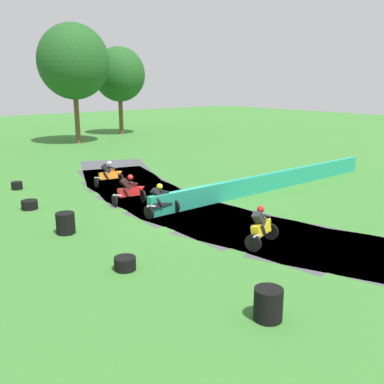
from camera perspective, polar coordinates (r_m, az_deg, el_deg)
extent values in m
plane|color=#38752D|center=(19.69, -0.92, -2.27)|extent=(120.00, 120.00, 0.00)
cube|color=#47474C|center=(27.93, -9.52, 2.49)|extent=(7.59, 10.28, 0.01)
cube|color=#47474C|center=(24.98, -8.16, 1.16)|extent=(6.60, 10.17, 0.01)
cube|color=#47474C|center=(22.20, -5.44, -0.42)|extent=(5.49, 9.88, 0.01)
cube|color=#47474C|center=(19.69, -0.92, -2.26)|extent=(4.29, 9.41, 0.01)
cube|color=#47474C|center=(17.65, 5.83, -4.31)|extent=(5.36, 9.83, 0.01)
cube|color=#47474C|center=(16.27, 14.94, -6.36)|extent=(6.48, 10.15, 0.01)
cube|color=#239375|center=(23.58, 10.34, 1.40)|extent=(15.61, 0.42, 0.90)
cylinder|color=black|center=(24.54, -9.12, 1.57)|extent=(0.24, 0.74, 0.74)
cylinder|color=black|center=(24.15, -12.26, 1.21)|extent=(0.24, 0.74, 0.74)
cube|color=orange|center=(24.35, -10.77, 2.09)|extent=(1.06, 0.58, 0.46)
ellipsoid|color=orange|center=(24.41, -10.44, 2.74)|extent=(0.50, 0.42, 0.31)
cone|color=orange|center=(24.55, -9.28, 2.53)|extent=(0.44, 0.44, 0.47)
cylinder|color=#B2B2B7|center=(24.07, -12.03, 1.78)|extent=(0.42, 0.21, 0.18)
cube|color=black|center=(24.35, -11.05, 2.97)|extent=(0.53, 0.46, 0.62)
sphere|color=white|center=(24.43, -10.64, 3.67)|extent=(0.26, 0.26, 0.26)
cylinder|color=black|center=(24.60, -10.55, 3.05)|extent=(0.43, 0.22, 0.24)
cylinder|color=black|center=(24.26, -10.31, 3.13)|extent=(0.43, 0.22, 0.24)
cylinder|color=black|center=(24.47, -11.29, 2.06)|extent=(0.27, 0.24, 0.42)
cylinder|color=black|center=(24.13, -11.06, 2.13)|extent=(0.27, 0.24, 0.42)
cylinder|color=black|center=(20.85, -6.34, -0.57)|extent=(0.21, 0.67, 0.67)
cylinder|color=black|center=(20.36, -9.96, -1.06)|extent=(0.21, 0.67, 0.67)
cube|color=red|center=(20.55, -8.20, 0.01)|extent=(1.04, 0.50, 0.43)
ellipsoid|color=red|center=(20.58, -7.79, 0.78)|extent=(0.49, 0.38, 0.27)
cone|color=red|center=(20.78, -6.48, 0.56)|extent=(0.44, 0.41, 0.44)
cylinder|color=#B2B2B7|center=(20.25, -9.64, -0.45)|extent=(0.42, 0.17, 0.17)
cube|color=#331919|center=(20.48, -8.49, 1.04)|extent=(0.53, 0.42, 0.60)
sphere|color=red|center=(20.52, -7.98, 1.89)|extent=(0.26, 0.26, 0.26)
cylinder|color=#331919|center=(20.74, -7.95, 1.24)|extent=(0.43, 0.18, 0.24)
cylinder|color=#331919|center=(20.40, -7.58, 1.16)|extent=(0.43, 0.18, 0.24)
cylinder|color=#331919|center=(20.65, -8.85, 0.05)|extent=(0.28, 0.19, 0.42)
cylinder|color=#331919|center=(20.32, -8.49, -0.05)|extent=(0.28, 0.19, 0.42)
cylinder|color=black|center=(19.20, -2.24, -1.84)|extent=(0.12, 0.77, 0.77)
cylinder|color=black|center=(18.37, -5.59, -2.64)|extent=(0.12, 0.77, 0.77)
cube|color=black|center=(18.77, -4.09, -1.34)|extent=(1.02, 0.44, 0.47)
ellipsoid|color=black|center=(18.88, -3.84, -0.47)|extent=(0.45, 0.36, 0.32)
cone|color=black|center=(19.19, -2.57, -0.63)|extent=(0.41, 0.44, 0.49)
cylinder|color=#B2B2B7|center=(18.33, -5.29, -1.87)|extent=(0.41, 0.12, 0.18)
cube|color=black|center=(18.73, -4.54, -0.25)|extent=(0.51, 0.47, 0.63)
sphere|color=yellow|center=(18.87, -4.21, 0.70)|extent=(0.26, 0.26, 0.26)
cylinder|color=black|center=(19.04, -4.20, -0.11)|extent=(0.43, 0.15, 0.25)
cylinder|color=black|center=(18.76, -3.57, 0.06)|extent=(0.43, 0.15, 0.25)
cylinder|color=black|center=(18.81, -4.85, -1.45)|extent=(0.28, 0.24, 0.42)
cylinder|color=black|center=(18.52, -4.22, -1.30)|extent=(0.28, 0.24, 0.42)
cylinder|color=black|center=(16.22, 10.11, -5.06)|extent=(0.28, 0.69, 0.69)
cylinder|color=black|center=(15.02, 7.90, -6.56)|extent=(0.28, 0.69, 0.69)
cube|color=yellow|center=(15.54, 8.92, -4.72)|extent=(1.06, 0.61, 0.44)
ellipsoid|color=yellow|center=(15.63, 9.10, -3.63)|extent=(0.51, 0.43, 0.28)
cone|color=yellow|center=(16.10, 9.91, -3.65)|extent=(0.47, 0.42, 0.45)
cylinder|color=#B2B2B7|center=(14.99, 8.38, -5.65)|extent=(0.42, 0.20, 0.17)
cube|color=#28282D|center=(15.38, 8.63, -3.44)|extent=(0.57, 0.37, 0.61)
sphere|color=red|center=(15.51, 8.86, -2.22)|extent=(0.26, 0.26, 0.26)
cylinder|color=#28282D|center=(15.69, 8.47, -3.08)|extent=(0.44, 0.19, 0.24)
cylinder|color=#28282D|center=(15.53, 9.66, -3.08)|extent=(0.44, 0.19, 0.24)
cylinder|color=#28282D|center=(15.46, 8.02, -4.83)|extent=(0.30, 0.15, 0.42)
cylinder|color=#28282D|center=(15.30, 9.23, -4.84)|extent=(0.30, 0.15, 0.42)
cylinder|color=black|center=(25.09, -21.68, 0.56)|extent=(0.57, 0.57, 0.20)
cylinder|color=black|center=(25.04, -21.72, 1.00)|extent=(0.57, 0.57, 0.20)
cylinder|color=black|center=(21.03, -20.24, -1.82)|extent=(0.71, 0.71, 0.20)
cylinder|color=black|center=(20.97, -20.29, -1.29)|extent=(0.71, 0.71, 0.20)
cylinder|color=black|center=(17.31, -15.97, -4.83)|extent=(0.70, 0.70, 0.20)
cylinder|color=black|center=(17.25, -16.02, -4.21)|extent=(0.70, 0.70, 0.20)
cylinder|color=black|center=(17.19, -16.06, -3.57)|extent=(0.70, 0.70, 0.20)
cylinder|color=black|center=(17.13, -16.11, -2.94)|extent=(0.70, 0.70, 0.20)
cylinder|color=black|center=(13.74, -8.64, -9.50)|extent=(0.67, 0.67, 0.20)
cylinder|color=black|center=(13.66, -8.67, -8.73)|extent=(0.67, 0.67, 0.20)
cylinder|color=black|center=(11.17, 9.76, -15.45)|extent=(0.70, 0.70, 0.20)
cylinder|color=black|center=(11.07, 9.81, -14.55)|extent=(0.70, 0.70, 0.20)
cylinder|color=black|center=(10.98, 9.85, -13.64)|extent=(0.70, 0.70, 0.20)
cylinder|color=black|center=(10.88, 9.90, -12.70)|extent=(0.70, 0.70, 0.20)
cylinder|color=brown|center=(48.31, -9.17, 9.75)|extent=(0.44, 0.44, 3.95)
ellipsoid|color=#1E511E|center=(48.18, -9.38, 14.79)|extent=(5.34, 5.34, 5.61)
cylinder|color=brown|center=(41.86, -14.64, 9.23)|extent=(0.44, 0.44, 4.55)
ellipsoid|color=#1E511E|center=(41.76, -15.08, 15.98)|extent=(6.26, 6.26, 6.57)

